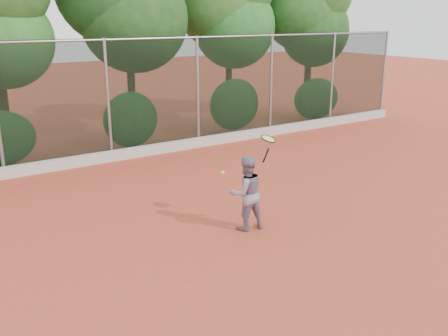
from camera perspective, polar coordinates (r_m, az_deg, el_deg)
ground at (r=9.40m, az=3.43°, el=-8.80°), size 80.00×80.00×0.00m
concrete_curb at (r=15.01m, az=-12.45°, el=1.39°), size 24.00×0.20×0.30m
tennis_player at (r=9.82m, az=2.54°, el=-2.87°), size 0.81×0.68×1.51m
chainlink_fence at (r=14.82m, az=-13.13°, el=7.92°), size 24.09×0.09×3.50m
foliage_backdrop at (r=16.36m, az=-18.24°, el=17.31°), size 23.70×3.63×7.55m
tennis_racket at (r=9.79m, az=5.05°, el=3.13°), size 0.41×0.41×0.57m
tennis_ball_in_flight at (r=8.63m, az=-0.16°, el=-0.54°), size 0.07×0.07×0.07m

